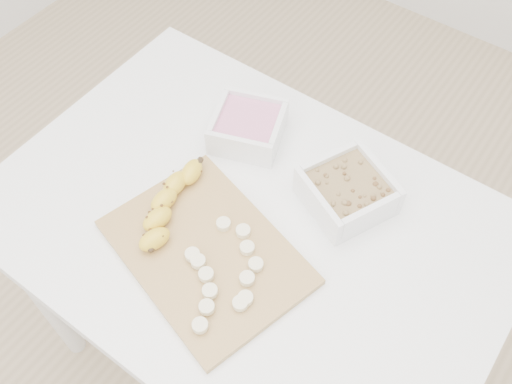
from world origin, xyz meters
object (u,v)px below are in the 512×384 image
Objects in this scene: table at (248,244)px; banana at (169,205)px; bowl_granola at (347,191)px; cutting_board at (206,252)px; bowl_yogurt at (248,126)px.

banana is at bearing -148.75° from table.
table is 0.24m from bowl_granola.
bowl_granola reaches higher than table.
cutting_board is 0.12m from banana.
bowl_granola is (0.26, -0.02, 0.00)m from bowl_yogurt.
table is 0.20m from banana.
cutting_board reaches higher than table.
bowl_yogurt reaches higher than cutting_board.
bowl_granola is 0.94× the size of banana.
bowl_granola is (0.13, 0.15, 0.13)m from table.
cutting_board is (-0.15, -0.25, -0.03)m from bowl_granola.
bowl_yogurt is 0.84× the size of banana.
bowl_granola is 0.34m from banana.
bowl_granola is at bearing -5.16° from bowl_yogurt.
bowl_yogurt is at bearing 125.62° from table.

